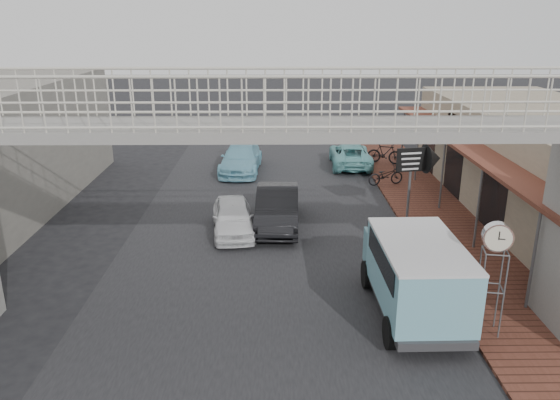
{
  "coord_description": "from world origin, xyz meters",
  "views": [
    {
      "loc": [
        0.18,
        -15.8,
        7.45
      ],
      "look_at": [
        0.39,
        1.0,
        1.8
      ],
      "focal_mm": 35.0,
      "sensor_mm": 36.0,
      "label": 1
    }
  ],
  "objects_px": {
    "dark_sedan": "(277,207)",
    "angkot_curb": "(350,155)",
    "angkot_van": "(416,268)",
    "angkot_far": "(241,158)",
    "arrow_sign": "(430,160)",
    "motorcycle_near": "(386,175)",
    "street_clock": "(497,242)",
    "motorcycle_far": "(385,153)",
    "white_hatchback": "(233,217)"
  },
  "relations": [
    {
      "from": "angkot_far",
      "to": "angkot_van",
      "type": "xyz_separation_m",
      "value": [
        5.26,
        -14.19,
        0.71
      ]
    },
    {
      "from": "angkot_van",
      "to": "arrow_sign",
      "type": "bearing_deg",
      "value": 71.55
    },
    {
      "from": "white_hatchback",
      "to": "motorcycle_near",
      "type": "distance_m",
      "value": 8.66
    },
    {
      "from": "dark_sedan",
      "to": "street_clock",
      "type": "distance_m",
      "value": 9.2
    },
    {
      "from": "motorcycle_near",
      "to": "angkot_van",
      "type": "bearing_deg",
      "value": 156.14
    },
    {
      "from": "angkot_van",
      "to": "motorcycle_near",
      "type": "bearing_deg",
      "value": 81.45
    },
    {
      "from": "angkot_far",
      "to": "angkot_van",
      "type": "distance_m",
      "value": 15.15
    },
    {
      "from": "angkot_curb",
      "to": "angkot_far",
      "type": "xyz_separation_m",
      "value": [
        -5.66,
        -0.97,
        0.07
      ]
    },
    {
      "from": "motorcycle_far",
      "to": "arrow_sign",
      "type": "xyz_separation_m",
      "value": [
        -0.12,
        -8.61,
        1.85
      ]
    },
    {
      "from": "motorcycle_far",
      "to": "street_clock",
      "type": "distance_m",
      "value": 16.36
    },
    {
      "from": "angkot_curb",
      "to": "angkot_van",
      "type": "distance_m",
      "value": 15.19
    },
    {
      "from": "angkot_curb",
      "to": "motorcycle_near",
      "type": "xyz_separation_m",
      "value": [
        1.13,
        -3.72,
        -0.05
      ]
    },
    {
      "from": "motorcycle_far",
      "to": "arrow_sign",
      "type": "distance_m",
      "value": 8.81
    },
    {
      "from": "angkot_curb",
      "to": "angkot_far",
      "type": "height_order",
      "value": "angkot_far"
    },
    {
      "from": "angkot_van",
      "to": "arrow_sign",
      "type": "xyz_separation_m",
      "value": [
        2.12,
        6.73,
        1.12
      ]
    },
    {
      "from": "white_hatchback",
      "to": "street_clock",
      "type": "xyz_separation_m",
      "value": [
        6.67,
        -6.77,
        1.86
      ]
    },
    {
      "from": "angkot_van",
      "to": "angkot_curb",
      "type": "bearing_deg",
      "value": 87.55
    },
    {
      "from": "arrow_sign",
      "to": "street_clock",
      "type": "bearing_deg",
      "value": -104.56
    },
    {
      "from": "dark_sedan",
      "to": "angkot_far",
      "type": "height_order",
      "value": "dark_sedan"
    },
    {
      "from": "dark_sedan",
      "to": "arrow_sign",
      "type": "relative_size",
      "value": 1.49
    },
    {
      "from": "dark_sedan",
      "to": "motorcycle_near",
      "type": "height_order",
      "value": "dark_sedan"
    },
    {
      "from": "white_hatchback",
      "to": "dark_sedan",
      "type": "height_order",
      "value": "dark_sedan"
    },
    {
      "from": "white_hatchback",
      "to": "angkot_far",
      "type": "xyz_separation_m",
      "value": [
        -0.18,
        8.34,
        0.06
      ]
    },
    {
      "from": "white_hatchback",
      "to": "motorcycle_near",
      "type": "relative_size",
      "value": 2.1
    },
    {
      "from": "white_hatchback",
      "to": "angkot_far",
      "type": "relative_size",
      "value": 0.78
    },
    {
      "from": "angkot_curb",
      "to": "arrow_sign",
      "type": "distance_m",
      "value": 8.82
    },
    {
      "from": "dark_sedan",
      "to": "angkot_van",
      "type": "relative_size",
      "value": 0.99
    },
    {
      "from": "dark_sedan",
      "to": "angkot_curb",
      "type": "height_order",
      "value": "dark_sedan"
    },
    {
      "from": "angkot_van",
      "to": "motorcycle_near",
      "type": "distance_m",
      "value": 11.57
    },
    {
      "from": "angkot_curb",
      "to": "angkot_van",
      "type": "relative_size",
      "value": 0.97
    },
    {
      "from": "white_hatchback",
      "to": "motorcycle_far",
      "type": "distance_m",
      "value": 11.98
    },
    {
      "from": "angkot_curb",
      "to": "angkot_van",
      "type": "xyz_separation_m",
      "value": [
        -0.4,
        -15.17,
        0.78
      ]
    },
    {
      "from": "angkot_far",
      "to": "angkot_curb",
      "type": "bearing_deg",
      "value": 13.02
    },
    {
      "from": "dark_sedan",
      "to": "arrow_sign",
      "type": "xyz_separation_m",
      "value": [
        5.61,
        0.16,
        1.77
      ]
    },
    {
      "from": "white_hatchback",
      "to": "angkot_curb",
      "type": "relative_size",
      "value": 0.83
    },
    {
      "from": "motorcycle_near",
      "to": "street_clock",
      "type": "relative_size",
      "value": 0.6
    },
    {
      "from": "dark_sedan",
      "to": "motorcycle_near",
      "type": "distance_m",
      "value": 7.0
    },
    {
      "from": "dark_sedan",
      "to": "street_clock",
      "type": "height_order",
      "value": "street_clock"
    },
    {
      "from": "angkot_curb",
      "to": "angkot_van",
      "type": "bearing_deg",
      "value": 90.74
    },
    {
      "from": "motorcycle_far",
      "to": "dark_sedan",
      "type": "bearing_deg",
      "value": 168.8
    },
    {
      "from": "street_clock",
      "to": "dark_sedan",
      "type": "bearing_deg",
      "value": 134.52
    },
    {
      "from": "street_clock",
      "to": "angkot_far",
      "type": "bearing_deg",
      "value": 124.78
    },
    {
      "from": "white_hatchback",
      "to": "arrow_sign",
      "type": "height_order",
      "value": "arrow_sign"
    },
    {
      "from": "white_hatchback",
      "to": "street_clock",
      "type": "relative_size",
      "value": 1.26
    },
    {
      "from": "angkot_van",
      "to": "dark_sedan",
      "type": "bearing_deg",
      "value": 117.01
    },
    {
      "from": "white_hatchback",
      "to": "angkot_van",
      "type": "xyz_separation_m",
      "value": [
        5.09,
        -5.86,
        0.77
      ]
    },
    {
      "from": "angkot_van",
      "to": "angkot_far",
      "type": "bearing_deg",
      "value": 109.4
    },
    {
      "from": "angkot_curb",
      "to": "street_clock",
      "type": "relative_size",
      "value": 1.52
    },
    {
      "from": "street_clock",
      "to": "arrow_sign",
      "type": "relative_size",
      "value": 0.96
    },
    {
      "from": "motorcycle_far",
      "to": "arrow_sign",
      "type": "bearing_deg",
      "value": -158.86
    }
  ]
}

